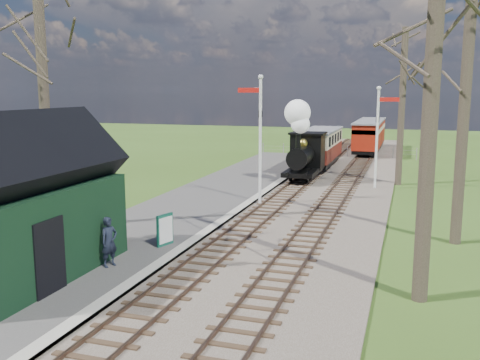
# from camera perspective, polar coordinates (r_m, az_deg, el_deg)

# --- Properties ---
(distant_hills) EXTENTS (114.40, 48.00, 22.02)m
(distant_hills) POSITION_cam_1_polar(r_m,az_deg,el_deg) (75.99, 13.57, -7.27)
(distant_hills) COLOR #385B23
(distant_hills) RESTS_ON ground
(ballast_bed) EXTENTS (8.00, 60.00, 0.10)m
(ballast_bed) POSITION_cam_1_polar(r_m,az_deg,el_deg) (31.15, 8.66, -0.62)
(ballast_bed) COLOR brown
(ballast_bed) RESTS_ON ground
(track_near) EXTENTS (1.60, 60.00, 0.15)m
(track_near) POSITION_cam_1_polar(r_m,az_deg,el_deg) (31.37, 6.32, -0.40)
(track_near) COLOR brown
(track_near) RESTS_ON ground
(track_far) EXTENTS (1.60, 60.00, 0.15)m
(track_far) POSITION_cam_1_polar(r_m,az_deg,el_deg) (30.97, 11.04, -0.65)
(track_far) COLOR brown
(track_far) RESTS_ON ground
(platform) EXTENTS (5.00, 44.00, 0.20)m
(platform) POSITION_cam_1_polar(r_m,az_deg,el_deg) (24.86, -5.36, -3.03)
(platform) COLOR #474442
(platform) RESTS_ON ground
(coping_strip) EXTENTS (0.40, 44.00, 0.21)m
(coping_strip) POSITION_cam_1_polar(r_m,az_deg,el_deg) (24.06, -0.30, -3.40)
(coping_strip) COLOR #B2AD9E
(coping_strip) RESTS_ON ground
(station_shed) EXTENTS (3.25, 6.30, 4.78)m
(station_shed) POSITION_cam_1_polar(r_m,az_deg,el_deg) (16.40, -21.94, -2.55)
(station_shed) COLOR black
(station_shed) RESTS_ON platform
(semaphore_near) EXTENTS (1.22, 0.24, 6.22)m
(semaphore_near) POSITION_cam_1_polar(r_m,az_deg,el_deg) (25.31, 2.03, 5.30)
(semaphore_near) COLOR silver
(semaphore_near) RESTS_ON ground
(semaphore_far) EXTENTS (1.22, 0.24, 5.72)m
(semaphore_far) POSITION_cam_1_polar(r_m,az_deg,el_deg) (30.42, 14.56, 5.21)
(semaphore_far) COLOR silver
(semaphore_far) RESTS_ON ground
(bare_trees) EXTENTS (15.51, 22.39, 12.00)m
(bare_trees) POSITION_cam_1_polar(r_m,az_deg,el_deg) (18.99, 3.35, 8.64)
(bare_trees) COLOR #382D23
(bare_trees) RESTS_ON ground
(fence_line) EXTENTS (12.60, 0.08, 1.00)m
(fence_line) POSITION_cam_1_polar(r_m,az_deg,el_deg) (44.94, 10.27, 3.11)
(fence_line) COLOR slate
(fence_line) RESTS_ON ground
(locomotive) EXTENTS (1.92, 4.47, 4.79)m
(locomotive) POSITION_cam_1_polar(r_m,az_deg,el_deg) (32.24, 6.79, 3.62)
(locomotive) COLOR black
(locomotive) RESTS_ON ground
(coach) EXTENTS (2.23, 7.66, 2.35)m
(coach) POSITION_cam_1_polar(r_m,az_deg,el_deg) (38.25, 8.53, 3.63)
(coach) COLOR black
(coach) RESTS_ON ground
(red_carriage_a) EXTENTS (2.18, 5.40, 2.29)m
(red_carriage_a) POSITION_cam_1_polar(r_m,az_deg,el_deg) (46.15, 13.40, 4.44)
(red_carriage_a) COLOR black
(red_carriage_a) RESTS_ON ground
(red_carriage_b) EXTENTS (2.18, 5.40, 2.29)m
(red_carriage_b) POSITION_cam_1_polar(r_m,az_deg,el_deg) (51.61, 13.88, 4.95)
(red_carriage_b) COLOR black
(red_carriage_b) RESTS_ON ground
(sign_board) EXTENTS (0.30, 0.74, 1.10)m
(sign_board) POSITION_cam_1_polar(r_m,az_deg,el_deg) (18.69, -8.00, -5.28)
(sign_board) COLOR #104C3A
(sign_board) RESTS_ON platform
(bench) EXTENTS (0.64, 1.43, 0.79)m
(bench) POSITION_cam_1_polar(r_m,az_deg,el_deg) (15.16, -21.65, -10.17)
(bench) COLOR #433018
(bench) RESTS_ON platform
(person) EXTENTS (0.56, 0.66, 1.54)m
(person) POSITION_cam_1_polar(r_m,az_deg,el_deg) (16.78, -13.78, -6.42)
(person) COLOR black
(person) RESTS_ON platform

